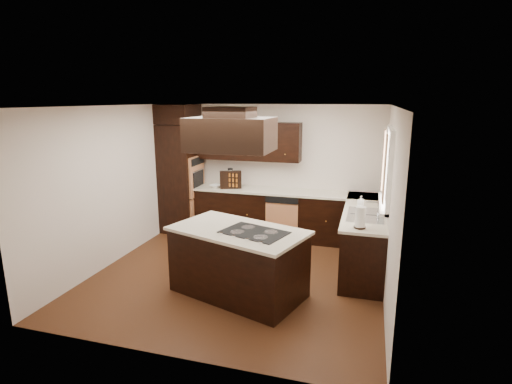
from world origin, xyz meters
TOP-DOWN VIEW (x-y plane):
  - floor at (0.00, 0.00)m, footprint 4.20×4.20m
  - ceiling at (0.00, 0.00)m, footprint 4.20×4.20m
  - wall_back at (0.00, 2.11)m, footprint 4.20×0.02m
  - wall_front at (0.00, -2.11)m, footprint 4.20×0.02m
  - wall_left at (-2.11, 0.00)m, footprint 0.02×4.20m
  - wall_right at (2.11, 0.00)m, footprint 0.02×4.20m
  - oven_column at (-1.78, 1.71)m, footprint 0.65×0.75m
  - wall_oven_face at (-1.43, 1.71)m, footprint 0.05×0.62m
  - base_cabinets_back at (0.03, 1.80)m, footprint 2.93×0.60m
  - base_cabinets_right at (1.80, 0.90)m, footprint 0.60×2.40m
  - countertop_back at (0.03, 1.79)m, footprint 2.93×0.63m
  - countertop_right at (1.79, 0.90)m, footprint 0.63×2.40m
  - upper_cabinets at (-0.43, 1.93)m, footprint 2.00×0.34m
  - dishwasher_front at (0.33, 1.50)m, footprint 0.60×0.05m
  - window_frame at (2.07, 0.55)m, footprint 0.06×1.32m
  - window_pane at (2.10, 0.55)m, footprint 0.00×1.20m
  - curtain_left at (2.01, 0.13)m, footprint 0.02×0.34m
  - curtain_right at (2.01, 0.97)m, footprint 0.02×0.34m
  - sink_rim at (1.80, 0.55)m, footprint 0.52×0.84m
  - island at (0.19, -0.59)m, footprint 1.91×1.41m
  - island_top at (0.19, -0.59)m, footprint 1.98×1.49m
  - cooktop at (0.44, -0.67)m, footprint 0.93×0.76m
  - range_hood at (0.10, -0.55)m, footprint 1.05×0.72m
  - hood_duct at (0.10, -0.55)m, footprint 0.55×0.50m
  - blender_base at (-0.74, 1.74)m, footprint 0.15×0.15m
  - blender_pitcher at (-0.74, 1.74)m, footprint 0.13×0.13m
  - spice_rack at (-0.72, 1.69)m, footprint 0.42×0.25m
  - mixing_bowl at (-1.03, 1.69)m, footprint 0.28×0.28m
  - soap_bottle at (1.72, 1.01)m, footprint 0.10×0.11m
  - paper_towel at (1.74, -0.10)m, footprint 0.14×0.14m

SIDE VIEW (x-z plane):
  - floor at x=0.00m, z-range -0.02..0.00m
  - dishwasher_front at x=0.33m, z-range 0.04..0.76m
  - base_cabinets_back at x=0.03m, z-range 0.00..0.88m
  - base_cabinets_right at x=1.80m, z-range 0.00..0.88m
  - island at x=0.19m, z-range 0.00..0.88m
  - countertop_back at x=0.03m, z-range 0.88..0.92m
  - countertop_right at x=1.79m, z-range 0.88..0.92m
  - island_top at x=0.19m, z-range 0.88..0.92m
  - sink_rim at x=1.80m, z-range 0.92..0.93m
  - cooktop at x=0.44m, z-range 0.92..0.93m
  - mixing_bowl at x=-1.03m, z-range 0.92..0.98m
  - blender_base at x=-0.74m, z-range 0.92..1.02m
  - soap_bottle at x=1.72m, z-range 0.92..1.10m
  - oven_column at x=-1.78m, z-range 0.00..2.12m
  - paper_towel at x=1.74m, z-range 0.92..1.22m
  - spice_rack at x=-0.72m, z-range 0.92..1.26m
  - wall_oven_face at x=-1.43m, z-range 0.73..1.51m
  - blender_pitcher at x=-0.74m, z-range 1.02..1.28m
  - wall_back at x=0.00m, z-range 0.00..2.50m
  - wall_front at x=0.00m, z-range 0.00..2.50m
  - wall_left at x=-2.11m, z-range 0.00..2.50m
  - wall_right at x=2.11m, z-range 0.00..2.50m
  - window_frame at x=2.07m, z-range 1.09..2.21m
  - window_pane at x=2.10m, z-range 1.15..2.15m
  - curtain_left at x=2.01m, z-range 1.25..2.15m
  - curtain_right at x=2.01m, z-range 1.25..2.15m
  - upper_cabinets at x=-0.43m, z-range 1.45..2.17m
  - range_hood at x=0.10m, z-range 1.95..2.37m
  - hood_duct at x=0.10m, z-range 2.37..2.50m
  - ceiling at x=0.00m, z-range 2.50..2.52m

